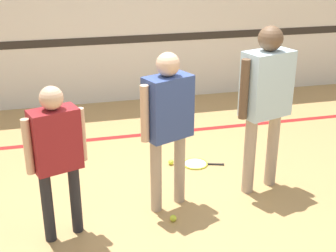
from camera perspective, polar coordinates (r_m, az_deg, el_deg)
name	(u,v)px	position (r m, az deg, el deg)	size (l,w,h in m)	color
ground_plane	(184,200)	(4.96, 1.93, -8.97)	(16.00, 16.00, 0.00)	tan
wall_back	(128,2)	(7.53, -4.90, 14.79)	(16.00, 0.07, 3.20)	silver
floor_stripe	(149,134)	(6.50, -2.29, -0.99)	(14.40, 0.10, 0.01)	red
person_instructor	(168,115)	(4.43, 0.00, 1.30)	(0.57, 0.40, 1.60)	tan
person_student_left	(56,148)	(4.11, -13.46, -2.59)	(0.52, 0.34, 1.44)	#232328
person_student_right	(266,93)	(4.84, 11.87, 4.01)	(0.64, 0.41, 1.77)	tan
racket_spare_on_floor	(197,164)	(5.67, 3.51, -4.60)	(0.52, 0.38, 0.03)	#C6D838
tennis_ball_near_instructor	(173,218)	(4.61, 0.64, -11.17)	(0.07, 0.07, 0.07)	#CCE038
tennis_ball_by_spare_racket	(171,162)	(5.65, 0.36, -4.43)	(0.07, 0.07, 0.07)	#CCE038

